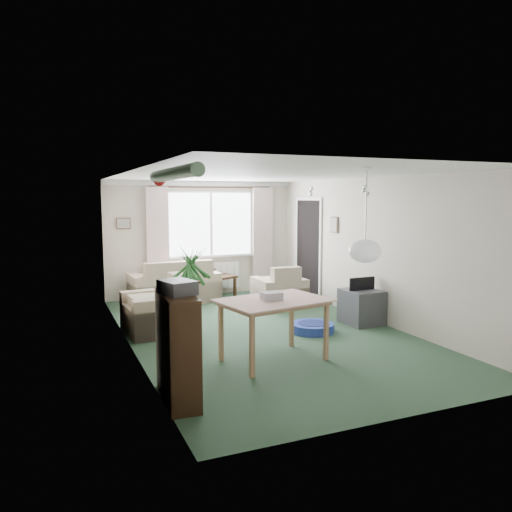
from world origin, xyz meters
name	(u,v)px	position (x,y,z in m)	size (l,w,h in m)	color
ground	(264,332)	(0.00, 0.00, 0.00)	(6.50, 6.50, 0.00)	#2A4631
window	(211,224)	(0.20, 3.23, 1.50)	(1.80, 0.03, 1.30)	white
curtain_rod	(211,187)	(0.20, 3.15, 2.27)	(2.60, 0.03, 0.03)	black
curtain_left	(158,237)	(-0.95, 3.13, 1.27)	(0.45, 0.08, 2.00)	beige
curtain_right	(262,234)	(1.35, 3.13, 1.27)	(0.45, 0.08, 2.00)	beige
radiator	(212,276)	(0.20, 3.19, 0.40)	(1.20, 0.10, 0.55)	white
doorway	(308,249)	(1.99, 2.20, 1.00)	(0.03, 0.95, 2.00)	black
pendant_lamp	(365,251)	(0.20, -2.30, 1.48)	(0.36, 0.36, 0.36)	white
tinsel_garland	(173,174)	(-1.92, -2.30, 2.28)	(1.60, 1.60, 0.12)	#196626
bauble_cluster_a	(311,188)	(1.30, 0.90, 2.22)	(0.20, 0.20, 0.20)	silver
bauble_cluster_b	(366,187)	(1.60, -0.30, 2.22)	(0.20, 0.20, 0.20)	silver
wall_picture_back	(123,223)	(-1.60, 3.23, 1.55)	(0.28, 0.03, 0.22)	brown
wall_picture_right	(334,225)	(1.98, 1.20, 1.55)	(0.03, 0.24, 0.30)	brown
sofa	(174,281)	(-0.72, 2.75, 0.42)	(1.69, 0.90, 0.85)	beige
armchair_corner	(279,285)	(1.03, 1.61, 0.39)	(0.88, 0.83, 0.79)	beige
armchair_left	(157,304)	(-1.50, 0.66, 0.44)	(0.98, 0.93, 0.87)	beige
coffee_table	(210,288)	(0.03, 2.75, 0.23)	(1.02, 0.57, 0.46)	black
photo_frame	(214,272)	(0.09, 2.75, 0.54)	(0.12, 0.02, 0.16)	brown
bookshelf	(177,347)	(-1.84, -2.00, 0.56)	(0.30, 0.91, 1.11)	black
hifi_box	(177,287)	(-1.84, -2.06, 1.18)	(0.28, 0.35, 0.14)	#3B3B40
houseplant	(192,293)	(-1.12, 0.05, 0.69)	(0.59, 0.59, 1.39)	#1B5021
dining_table	(274,331)	(-0.41, -1.25, 0.38)	(1.23, 0.82, 0.77)	#A28858
gift_box	(272,297)	(-0.45, -1.26, 0.83)	(0.25, 0.18, 0.12)	#B6B4BF
tv_cube	(362,307)	(1.70, -0.13, 0.28)	(0.56, 0.62, 0.56)	#333438
pet_bed	(312,327)	(0.70, -0.26, 0.07)	(0.67, 0.67, 0.13)	navy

